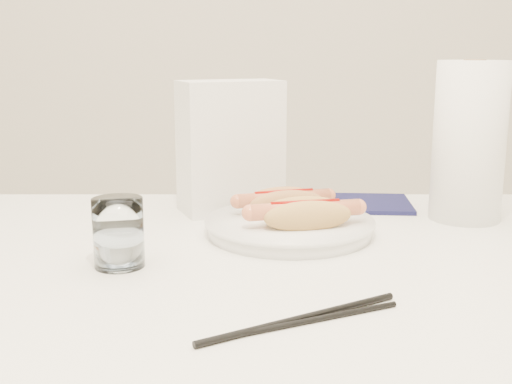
{
  "coord_description": "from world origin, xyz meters",
  "views": [
    {
      "loc": [
        0.0,
        -0.8,
        1.02
      ],
      "look_at": [
        0.0,
        0.11,
        0.82
      ],
      "focal_mm": 44.82,
      "sensor_mm": 36.0,
      "label": 1
    }
  ],
  "objects_px": {
    "table": "(255,304)",
    "water_glass": "(118,233)",
    "hotdog_left": "(284,202)",
    "hotdog_right": "(305,214)",
    "napkin_box": "(230,147)",
    "paper_towel_roll": "(469,142)",
    "plate": "(289,228)"
  },
  "relations": [
    {
      "from": "hotdog_left",
      "to": "hotdog_right",
      "type": "height_order",
      "value": "hotdog_right"
    },
    {
      "from": "plate",
      "to": "hotdog_right",
      "type": "height_order",
      "value": "hotdog_right"
    },
    {
      "from": "table",
      "to": "napkin_box",
      "type": "height_order",
      "value": "napkin_box"
    },
    {
      "from": "hotdog_left",
      "to": "paper_towel_roll",
      "type": "bearing_deg",
      "value": -7.19
    },
    {
      "from": "table",
      "to": "hotdog_right",
      "type": "relative_size",
      "value": 7.37
    },
    {
      "from": "hotdog_right",
      "to": "napkin_box",
      "type": "distance_m",
      "value": 0.23
    },
    {
      "from": "hotdog_left",
      "to": "table",
      "type": "bearing_deg",
      "value": -121.23
    },
    {
      "from": "plate",
      "to": "hotdog_right",
      "type": "xyz_separation_m",
      "value": [
        0.02,
        -0.04,
        0.03
      ]
    },
    {
      "from": "plate",
      "to": "water_glass",
      "type": "relative_size",
      "value": 2.74
    },
    {
      "from": "hotdog_left",
      "to": "napkin_box",
      "type": "xyz_separation_m",
      "value": [
        -0.09,
        0.11,
        0.07
      ]
    },
    {
      "from": "paper_towel_roll",
      "to": "water_glass",
      "type": "bearing_deg",
      "value": -155.41
    },
    {
      "from": "water_glass",
      "to": "paper_towel_roll",
      "type": "height_order",
      "value": "paper_towel_roll"
    },
    {
      "from": "hotdog_right",
      "to": "napkin_box",
      "type": "relative_size",
      "value": 0.73
    },
    {
      "from": "hotdog_right",
      "to": "water_glass",
      "type": "xyz_separation_m",
      "value": [
        -0.24,
        -0.11,
        0.0
      ]
    },
    {
      "from": "napkin_box",
      "to": "hotdog_left",
      "type": "bearing_deg",
      "value": -72.84
    },
    {
      "from": "table",
      "to": "water_glass",
      "type": "xyz_separation_m",
      "value": [
        -0.17,
        -0.02,
        0.1
      ]
    },
    {
      "from": "napkin_box",
      "to": "paper_towel_roll",
      "type": "distance_m",
      "value": 0.39
    },
    {
      "from": "napkin_box",
      "to": "paper_towel_roll",
      "type": "bearing_deg",
      "value": -30.8
    },
    {
      "from": "hotdog_left",
      "to": "hotdog_right",
      "type": "distance_m",
      "value": 0.09
    },
    {
      "from": "hotdog_left",
      "to": "paper_towel_roll",
      "type": "height_order",
      "value": "paper_towel_roll"
    },
    {
      "from": "hotdog_left",
      "to": "water_glass",
      "type": "bearing_deg",
      "value": -155.68
    },
    {
      "from": "hotdog_left",
      "to": "water_glass",
      "type": "xyz_separation_m",
      "value": [
        -0.22,
        -0.19,
        0.01
      ]
    },
    {
      "from": "plate",
      "to": "napkin_box",
      "type": "height_order",
      "value": "napkin_box"
    },
    {
      "from": "table",
      "to": "hotdog_left",
      "type": "bearing_deg",
      "value": 75.18
    },
    {
      "from": "napkin_box",
      "to": "plate",
      "type": "bearing_deg",
      "value": -80.35
    },
    {
      "from": "plate",
      "to": "hotdog_right",
      "type": "distance_m",
      "value": 0.05
    },
    {
      "from": "hotdog_left",
      "to": "hotdog_right",
      "type": "relative_size",
      "value": 0.92
    },
    {
      "from": "table",
      "to": "paper_towel_roll",
      "type": "height_order",
      "value": "paper_towel_roll"
    },
    {
      "from": "table",
      "to": "hotdog_right",
      "type": "height_order",
      "value": "hotdog_right"
    },
    {
      "from": "hotdog_left",
      "to": "hotdog_right",
      "type": "bearing_deg",
      "value": -88.25
    },
    {
      "from": "table",
      "to": "paper_towel_roll",
      "type": "distance_m",
      "value": 0.45
    },
    {
      "from": "table",
      "to": "paper_towel_roll",
      "type": "relative_size",
      "value": 4.69
    }
  ]
}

